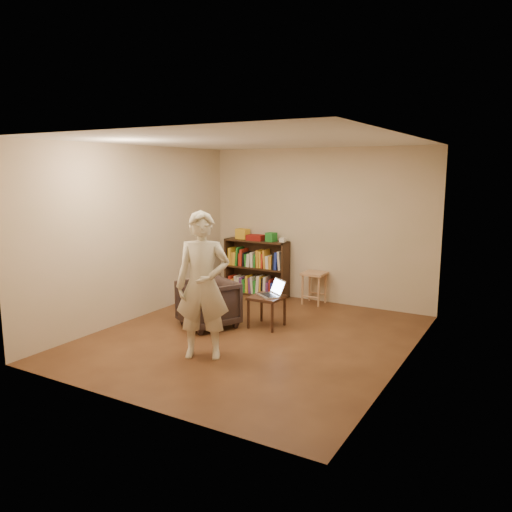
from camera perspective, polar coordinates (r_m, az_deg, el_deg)
The scene contains 15 objects.
floor at distance 6.83m, azimuth -0.54°, elevation -9.31°, with size 4.50×4.50×0.00m, color #452616.
ceiling at distance 6.46m, azimuth -0.57°, elevation 13.02°, with size 4.50×4.50×0.00m, color silver.
wall_back at distance 8.52m, azimuth 7.14°, elevation 3.43°, with size 4.00×4.00×0.00m, color beige.
wall_left at distance 7.72m, azimuth -13.47°, elevation 2.57°, with size 4.50×4.50×0.00m, color beige.
wall_right at distance 5.79m, azimuth 16.79°, elevation 0.05°, with size 4.50×4.50×0.00m, color beige.
bookshelf at distance 9.01m, azimuth 0.10°, elevation -1.69°, with size 1.20×0.30×1.00m.
box_yellow at distance 9.07m, azimuth -1.54°, elevation 2.55°, with size 0.22×0.16×0.18m, color gold.
red_cloth at distance 8.87m, azimuth -0.04°, elevation 2.12°, with size 0.29×0.21×0.10m, color maroon.
box_green at distance 8.73m, azimuth 1.74°, elevation 2.18°, with size 0.16×0.16×0.16m, color #217C28.
box_white at distance 8.66m, azimuth 3.07°, elevation 1.83°, with size 0.09×0.09×0.07m, color silver.
stool at distance 8.45m, azimuth 6.67°, elevation -2.56°, with size 0.37×0.37×0.54m.
armchair at distance 7.24m, azimuth -5.53°, elevation -5.45°, with size 0.72×0.75×0.68m, color #2E211E.
side_table at distance 7.18m, azimuth 1.23°, elevation -5.20°, with size 0.44×0.44×0.45m.
laptop at distance 7.18m, azimuth 1.85°, elevation -4.13°, with size 0.45×0.45×0.23m.
person at distance 5.96m, azimuth -6.09°, elevation -3.37°, with size 0.65×0.42×1.77m, color beige.
Camera 1 is at (3.27, -5.56, 2.24)m, focal length 35.00 mm.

